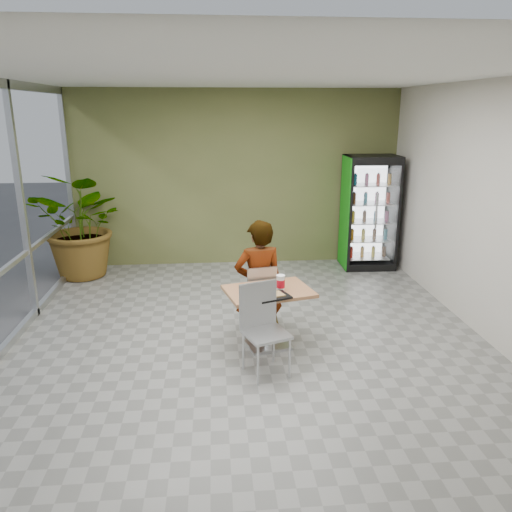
# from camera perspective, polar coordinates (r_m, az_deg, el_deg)

# --- Properties ---
(ground) EXTENTS (7.00, 7.00, 0.00)m
(ground) POSITION_cam_1_polar(r_m,az_deg,el_deg) (6.38, -0.61, -9.96)
(ground) COLOR gray
(ground) RESTS_ON ground
(room_envelope) EXTENTS (6.00, 7.00, 3.20)m
(room_envelope) POSITION_cam_1_polar(r_m,az_deg,el_deg) (5.85, -0.66, 4.23)
(room_envelope) COLOR silver
(room_envelope) RESTS_ON ground
(dining_table) EXTENTS (1.15, 0.93, 0.75)m
(dining_table) POSITION_cam_1_polar(r_m,az_deg,el_deg) (6.09, 1.43, -5.76)
(dining_table) COLOR #A37146
(dining_table) RESTS_ON ground
(chair_far) EXTENTS (0.46, 0.47, 0.90)m
(chair_far) POSITION_cam_1_polar(r_m,az_deg,el_deg) (6.56, 0.49, -4.18)
(chair_far) COLOR #B1B4B6
(chair_far) RESTS_ON ground
(chair_near) EXTENTS (0.58, 0.58, 1.01)m
(chair_near) POSITION_cam_1_polar(r_m,az_deg,el_deg) (5.55, 0.70, -7.41)
(chair_near) COLOR #B1B4B6
(chair_near) RESTS_ON ground
(seated_woman) EXTENTS (0.73, 0.54, 1.79)m
(seated_woman) POSITION_cam_1_polar(r_m,az_deg,el_deg) (6.58, 0.31, -3.48)
(seated_woman) COLOR black
(seated_woman) RESTS_ON ground
(pizza_plate) EXTENTS (0.26, 0.21, 0.03)m
(pizza_plate) POSITION_cam_1_polar(r_m,az_deg,el_deg) (6.08, 0.75, -3.47)
(pizza_plate) COLOR white
(pizza_plate) RESTS_ON dining_table
(soda_cup) EXTENTS (0.11, 0.11, 0.19)m
(soda_cup) POSITION_cam_1_polar(r_m,az_deg,el_deg) (5.98, 2.83, -3.08)
(soda_cup) COLOR white
(soda_cup) RESTS_ON dining_table
(napkin_stack) EXTENTS (0.20, 0.20, 0.02)m
(napkin_stack) POSITION_cam_1_polar(r_m,az_deg,el_deg) (5.86, -0.92, -4.32)
(napkin_stack) COLOR white
(napkin_stack) RESTS_ON dining_table
(cafeteria_tray) EXTENTS (0.47, 0.41, 0.02)m
(cafeteria_tray) POSITION_cam_1_polar(r_m,az_deg,el_deg) (5.77, 1.84, -4.63)
(cafeteria_tray) COLOR black
(cafeteria_tray) RESTS_ON dining_table
(beverage_fridge) EXTENTS (0.96, 0.74, 2.05)m
(beverage_fridge) POSITION_cam_1_polar(r_m,az_deg,el_deg) (9.36, 12.82, 4.88)
(beverage_fridge) COLOR black
(beverage_fridge) RESTS_ON ground
(potted_plant) EXTENTS (2.10, 1.98, 1.85)m
(potted_plant) POSITION_cam_1_polar(r_m,az_deg,el_deg) (9.09, -19.09, 3.38)
(potted_plant) COLOR #326729
(potted_plant) RESTS_ON ground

